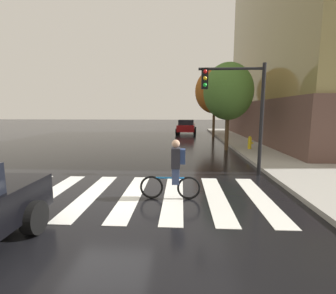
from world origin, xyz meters
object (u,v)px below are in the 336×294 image
Objects in this scene: traffic_light_near at (240,100)px; cyclist at (175,170)px; fire_hydrant at (250,143)px; street_tree_near at (228,92)px; sedan_mid at (186,126)px; street_tree_mid at (214,91)px.

cyclist is at bearing -129.98° from traffic_light_near.
fire_hydrant is 0.15× the size of street_tree_near.
sedan_mid is 11.93m from fire_hydrant.
street_tree_mid reaches higher than street_tree_near.
street_tree_near is (3.02, 8.80, 2.76)m from cyclist.
sedan_mid reaches higher than fire_hydrant.
sedan_mid is 17.19m from traffic_light_near.
sedan_mid is at bearing 95.55° from traffic_light_near.
traffic_light_near is at bearing -96.20° from street_tree_near.
street_tree_mid is at bearing 88.88° from street_tree_near.
street_tree_mid reaches higher than traffic_light_near.
sedan_mid is 0.72× the size of street_tree_mid.
sedan_mid is at bearing 87.93° from cyclist.
sedan_mid is at bearing 107.80° from fire_hydrant.
fire_hydrant is at bearing -72.20° from sedan_mid.
sedan_mid is 1.07× the size of traffic_light_near.
street_tree_mid reaches higher than cyclist.
sedan_mid is 11.59m from street_tree_near.
traffic_light_near is at bearing 50.02° from cyclist.
cyclist is 9.71m from street_tree_near.
street_tree_mid is (0.80, 13.53, 1.34)m from traffic_light_near.
fire_hydrant is (3.65, -11.36, -0.25)m from sedan_mid.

